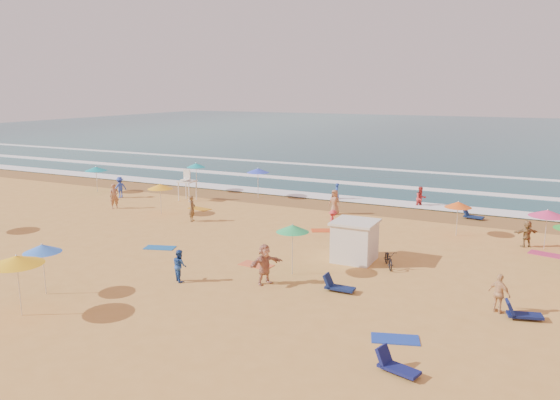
% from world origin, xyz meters
% --- Properties ---
extents(ground, '(220.00, 220.00, 0.00)m').
position_xyz_m(ground, '(0.00, 0.00, 0.00)').
color(ground, gold).
rests_on(ground, ground).
extents(ocean, '(220.00, 140.00, 0.18)m').
position_xyz_m(ocean, '(0.00, 84.00, 0.00)').
color(ocean, '#0C4756').
rests_on(ocean, ground).
extents(wet_sand, '(220.00, 220.00, 0.00)m').
position_xyz_m(wet_sand, '(0.00, 12.50, 0.01)').
color(wet_sand, olive).
rests_on(wet_sand, ground).
extents(surf_foam, '(200.00, 18.70, 0.05)m').
position_xyz_m(surf_foam, '(0.00, 21.32, 0.10)').
color(surf_foam, white).
rests_on(surf_foam, ground).
extents(cabana, '(2.00, 2.00, 2.00)m').
position_xyz_m(cabana, '(7.08, 0.19, 1.00)').
color(cabana, silver).
rests_on(cabana, ground).
extents(cabana_roof, '(2.20, 2.20, 0.12)m').
position_xyz_m(cabana_roof, '(7.08, 0.19, 2.06)').
color(cabana_roof, silver).
rests_on(cabana_roof, cabana).
extents(bicycle, '(1.29, 1.83, 0.91)m').
position_xyz_m(bicycle, '(8.98, -0.11, 0.46)').
color(bicycle, black).
rests_on(bicycle, ground).
extents(lifeguard_stand, '(1.20, 1.20, 2.10)m').
position_xyz_m(lifeguard_stand, '(-9.85, 9.16, 1.05)').
color(lifeguard_stand, white).
rests_on(lifeguard_stand, ground).
extents(beach_umbrellas, '(46.64, 27.37, 0.77)m').
position_xyz_m(beach_umbrellas, '(3.09, 1.34, 2.16)').
color(beach_umbrellas, '#149BA9').
rests_on(beach_umbrellas, ground).
extents(loungers, '(54.09, 23.59, 0.34)m').
position_xyz_m(loungers, '(6.85, -2.20, 0.17)').
color(loungers, '#0F174B').
rests_on(loungers, ground).
extents(towels, '(39.54, 21.11, 0.03)m').
position_xyz_m(towels, '(3.24, -3.03, 0.01)').
color(towels, '#E6561C').
rests_on(towels, ground).
extents(beachgoers, '(50.94, 24.73, 2.13)m').
position_xyz_m(beachgoers, '(1.12, 3.97, 0.81)').
color(beachgoers, tan).
rests_on(beachgoers, ground).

